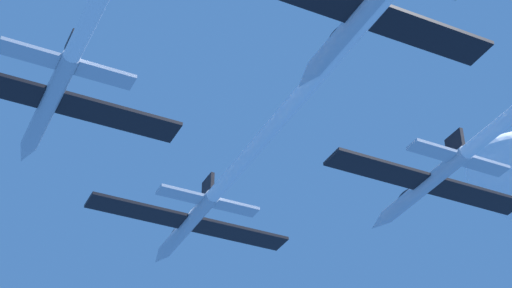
% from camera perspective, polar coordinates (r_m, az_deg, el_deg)
% --- Properties ---
extents(jet_lead, '(19.14, 51.98, 3.17)m').
position_cam_1_polar(jet_lead, '(70.35, -0.40, -0.58)').
color(jet_lead, '#B2BAC6').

